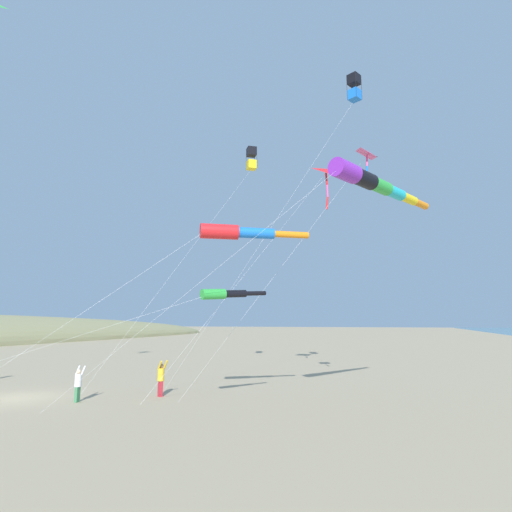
{
  "coord_description": "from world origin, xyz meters",
  "views": [
    {
      "loc": [
        18.72,
        -15.84,
        3.77
      ],
      "look_at": [
        11.17,
        4.5,
        7.25
      ],
      "focal_mm": 28.94,
      "sensor_mm": 36.0,
      "label": 1
    }
  ],
  "objects": [
    {
      "name": "ground_plane",
      "position": [
        0.0,
        0.0,
        0.0
      ],
      "size": [
        600.0,
        600.0,
        0.0
      ],
      "primitive_type": "plane",
      "color": "tan"
    },
    {
      "name": "person_child_grey_jacket",
      "position": [
        3.59,
        0.39,
        0.91
      ],
      "size": [
        0.44,
        0.55,
        1.67
      ],
      "color": "#3D7F51",
      "rests_on": "ground_plane"
    },
    {
      "name": "person_bystander_far",
      "position": [
        6.48,
        3.03,
        0.99
      ],
      "size": [
        0.65,
        0.6,
        1.82
      ],
      "color": "#B72833",
      "rests_on": "ground_plane"
    },
    {
      "name": "kite_windsock_long_streamer_left",
      "position": [
        11.76,
        0.75,
        7.72
      ],
      "size": [
        12.59,
        8.67,
        8.05
      ],
      "color": "red",
      "rests_on": "ground_plane"
    },
    {
      "name": "kite_delta_teal_far_right",
      "position": [
        17.05,
        5.5,
        12.5
      ],
      "size": [
        9.52,
        4.23,
        12.89
      ],
      "color": "#EF4C93",
      "rests_on": "ground_plane"
    },
    {
      "name": "kite_box_long_streamer_right",
      "position": [
        8.11,
        11.74,
        15.96
      ],
      "size": [
        6.25,
        10.32,
        16.83
      ],
      "color": "black",
      "rests_on": "ground_plane"
    },
    {
      "name": "kite_windsock_green_low_center",
      "position": [
        17.56,
        2.29,
        9.79
      ],
      "size": [
        16.01,
        8.98,
        10.2
      ],
      "color": "purple",
      "rests_on": "ground_plane"
    },
    {
      "name": "kite_windsock_blue_topmost",
      "position": [
        11.13,
        0.65,
        4.98
      ],
      "size": [
        16.34,
        7.9,
        5.21
      ],
      "color": "green",
      "rests_on": "ground_plane"
    },
    {
      "name": "kite_delta_red_high_left",
      "position": [
        13.74,
        11.83,
        14.2
      ],
      "size": [
        7.95,
        12.19,
        14.75
      ],
      "color": "red",
      "rests_on": "ground_plane"
    },
    {
      "name": "kite_box_small_distant",
      "position": [
        16.15,
        9.1,
        18.56
      ],
      "size": [
        11.3,
        4.21,
        19.44
      ],
      "color": "black",
      "rests_on": "ground_plane"
    }
  ]
}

